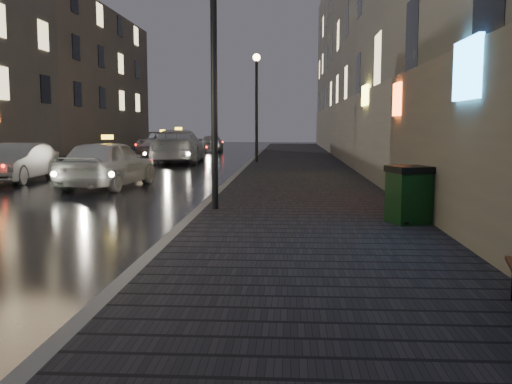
# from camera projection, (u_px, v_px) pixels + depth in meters

# --- Properties ---
(sidewalk) EXTENTS (4.60, 58.00, 0.15)m
(sidewalk) POSITION_uv_depth(u_px,v_px,m) (298.00, 165.00, 27.25)
(sidewalk) COLOR black
(sidewalk) RESTS_ON ground
(curb) EXTENTS (0.20, 58.00, 0.15)m
(curb) POSITION_uv_depth(u_px,v_px,m) (248.00, 165.00, 27.39)
(curb) COLOR slate
(curb) RESTS_ON ground
(sidewalk_far) EXTENTS (2.40, 58.00, 0.15)m
(sidewalk_far) POSITION_uv_depth(u_px,v_px,m) (41.00, 164.00, 27.98)
(sidewalk_far) COLOR black
(sidewalk_far) RESTS_ON ground
(curb_far) EXTENTS (0.20, 58.00, 0.15)m
(curb_far) POSITION_uv_depth(u_px,v_px,m) (67.00, 164.00, 27.90)
(curb_far) COLOR slate
(curb_far) RESTS_ON ground
(building_near) EXTENTS (1.80, 50.00, 13.00)m
(building_near) POSITION_uv_depth(u_px,v_px,m) (358.00, 39.00, 30.28)
(building_near) COLOR #605B54
(building_near) RESTS_ON ground
(building_far_c) EXTENTS (6.00, 22.00, 11.00)m
(building_far_c) POSITION_uv_depth(u_px,v_px,m) (77.00, 81.00, 45.46)
(building_far_c) COLOR #6B6051
(building_far_c) RESTS_ON ground
(lamp_near) EXTENTS (0.36, 0.36, 5.28)m
(lamp_near) POSITION_uv_depth(u_px,v_px,m) (214.00, 53.00, 12.10)
(lamp_near) COLOR black
(lamp_near) RESTS_ON sidewalk
(lamp_far) EXTENTS (0.36, 0.36, 5.28)m
(lamp_far) POSITION_uv_depth(u_px,v_px,m) (257.00, 94.00, 27.96)
(lamp_far) COLOR black
(lamp_far) RESTS_ON sidewalk
(trash_bin) EXTENTS (0.88, 0.88, 1.07)m
(trash_bin) POSITION_uv_depth(u_px,v_px,m) (409.00, 194.00, 10.65)
(trash_bin) COLOR black
(trash_bin) RESTS_ON sidewalk
(taxi_near) EXTENTS (2.32, 4.66, 1.53)m
(taxi_near) POSITION_uv_depth(u_px,v_px,m) (108.00, 163.00, 18.04)
(taxi_near) COLOR white
(taxi_near) RESTS_ON ground
(car_left_mid) EXTENTS (1.55, 4.11, 1.34)m
(car_left_mid) POSITION_uv_depth(u_px,v_px,m) (18.00, 163.00, 19.92)
(car_left_mid) COLOR #93949B
(car_left_mid) RESTS_ON ground
(taxi_mid) EXTENTS (2.72, 6.05, 1.72)m
(taxi_mid) POSITION_uv_depth(u_px,v_px,m) (179.00, 146.00, 29.92)
(taxi_mid) COLOR silver
(taxi_mid) RESTS_ON ground
(taxi_far) EXTENTS (3.01, 5.67, 1.52)m
(taxi_far) POSITION_uv_depth(u_px,v_px,m) (163.00, 143.00, 39.67)
(taxi_far) COLOR silver
(taxi_far) RESTS_ON ground
(car_far) EXTENTS (1.77, 3.88, 1.29)m
(car_far) POSITION_uv_depth(u_px,v_px,m) (212.00, 143.00, 41.46)
(car_far) COLOR #A5A5AD
(car_far) RESTS_ON ground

